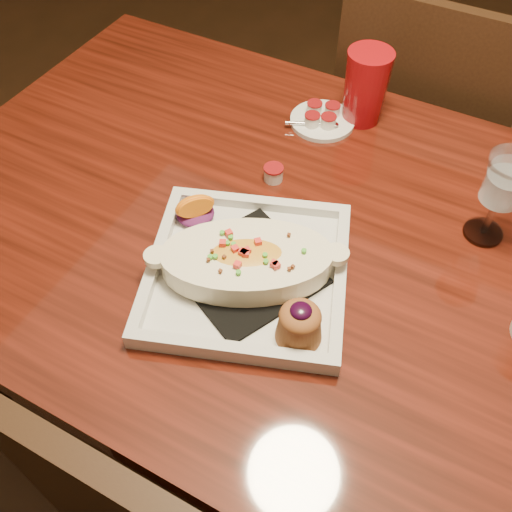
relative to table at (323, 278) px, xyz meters
The scene contains 8 objects.
floor 0.65m from the table, ahead, with size 7.00×7.00×0.00m, color black.
table is the anchor object (origin of this frame).
chair_far 0.65m from the table, 90.00° to the left, with size 0.42×0.42×0.93m.
plate 0.20m from the table, 121.44° to the right, with size 0.39×0.39×0.08m.
goblet 0.34m from the table, 32.67° to the left, with size 0.08×0.08×0.16m.
saucer 0.34m from the table, 116.48° to the left, with size 0.13×0.13×0.09m.
creamer_loose 0.21m from the table, 148.44° to the left, with size 0.04×0.04×0.03m.
red_tumbler 0.39m from the table, 102.95° to the left, with size 0.09×0.09×0.15m, color #9E0B10.
Camera 1 is at (0.18, -0.60, 1.47)m, focal length 40.00 mm.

